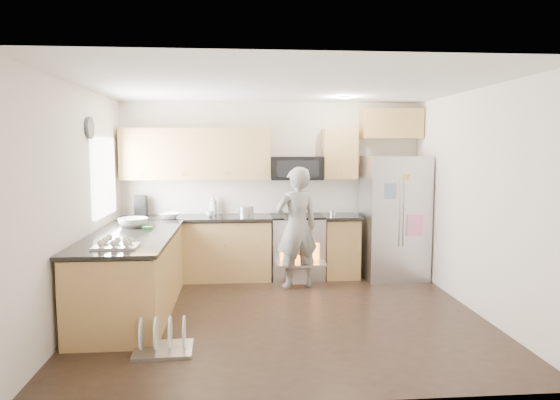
{
  "coord_description": "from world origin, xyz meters",
  "views": [
    {
      "loc": [
        -0.5,
        -5.55,
        1.92
      ],
      "look_at": [
        -0.0,
        0.5,
        1.28
      ],
      "focal_mm": 32.0,
      "sensor_mm": 36.0,
      "label": 1
    }
  ],
  "objects": [
    {
      "name": "back_cabinet_run",
      "position": [
        -0.58,
        1.75,
        0.96
      ],
      "size": [
        4.45,
        0.64,
        2.5
      ],
      "color": "#AE8945",
      "rests_on": "ground"
    },
    {
      "name": "person",
      "position": [
        0.28,
        1.15,
        0.83
      ],
      "size": [
        0.7,
        0.56,
        1.66
      ],
      "primitive_type": "imported",
      "rotation": [
        0.0,
        0.0,
        3.43
      ],
      "color": "gray",
      "rests_on": "ground"
    },
    {
      "name": "dish_rack",
      "position": [
        -1.23,
        -0.93,
        0.09
      ],
      "size": [
        0.56,
        0.46,
        0.34
      ],
      "rotation": [
        0.0,
        0.0,
        0.04
      ],
      "color": "#B7B7BC",
      "rests_on": "ground"
    },
    {
      "name": "ground",
      "position": [
        0.0,
        0.0,
        0.0
      ],
      "size": [
        4.5,
        4.5,
        0.0
      ],
      "primitive_type": "plane",
      "color": "black",
      "rests_on": "ground"
    },
    {
      "name": "refrigerator",
      "position": [
        1.77,
        1.55,
        0.9
      ],
      "size": [
        0.9,
        0.72,
        1.8
      ],
      "rotation": [
        0.0,
        0.0,
        0.04
      ],
      "color": "#B7B7BC",
      "rests_on": "ground"
    },
    {
      "name": "room_shell",
      "position": [
        -0.04,
        0.02,
        1.67
      ],
      "size": [
        4.54,
        4.04,
        2.62
      ],
      "color": "silver",
      "rests_on": "ground"
    },
    {
      "name": "peninsula",
      "position": [
        -1.75,
        0.25,
        0.47
      ],
      "size": [
        0.96,
        2.36,
        1.04
      ],
      "color": "#AE8945",
      "rests_on": "ground"
    },
    {
      "name": "stove_range",
      "position": [
        0.35,
        1.69,
        0.68
      ],
      "size": [
        0.76,
        0.97,
        1.79
      ],
      "color": "#B7B7BC",
      "rests_on": "ground"
    }
  ]
}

